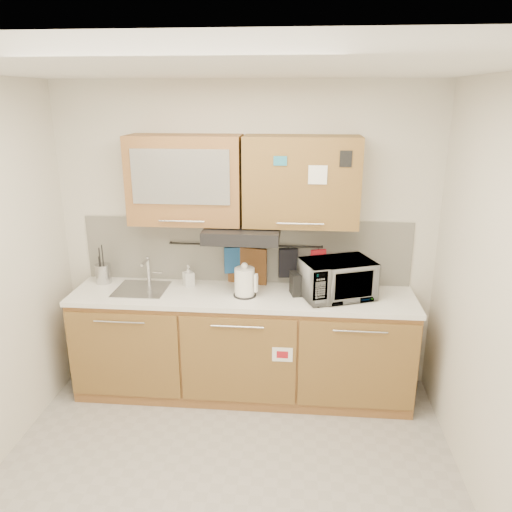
# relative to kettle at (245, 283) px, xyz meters

# --- Properties ---
(floor) EXTENTS (3.20, 3.20, 0.00)m
(floor) POSITION_rel_kettle_xyz_m (-0.03, -1.15, -1.03)
(floor) COLOR #9E9993
(floor) RESTS_ON ground
(ceiling) EXTENTS (3.20, 3.20, 0.00)m
(ceiling) POSITION_rel_kettle_xyz_m (-0.03, -1.15, 1.57)
(ceiling) COLOR white
(ceiling) RESTS_ON wall_back
(wall_back) EXTENTS (3.20, 0.00, 3.20)m
(wall_back) POSITION_rel_kettle_xyz_m (-0.03, 0.35, 0.27)
(wall_back) COLOR silver
(wall_back) RESTS_ON ground
(wall_right) EXTENTS (0.00, 3.00, 3.00)m
(wall_right) POSITION_rel_kettle_xyz_m (1.57, -1.15, 0.27)
(wall_right) COLOR silver
(wall_right) RESTS_ON ground
(base_cabinet) EXTENTS (2.80, 0.64, 0.88)m
(base_cabinet) POSITION_rel_kettle_xyz_m (-0.03, 0.04, -0.63)
(base_cabinet) COLOR #9E6638
(base_cabinet) RESTS_ON floor
(countertop) EXTENTS (2.82, 0.62, 0.04)m
(countertop) POSITION_rel_kettle_xyz_m (-0.03, 0.04, -0.13)
(countertop) COLOR white
(countertop) RESTS_ON base_cabinet
(backsplash) EXTENTS (2.80, 0.02, 0.56)m
(backsplash) POSITION_rel_kettle_xyz_m (-0.03, 0.34, 0.17)
(backsplash) COLOR silver
(backsplash) RESTS_ON countertop
(upper_cabinets) EXTENTS (1.82, 0.37, 0.70)m
(upper_cabinets) POSITION_rel_kettle_xyz_m (-0.03, 0.17, 0.80)
(upper_cabinets) COLOR #9E6638
(upper_cabinets) RESTS_ON wall_back
(range_hood) EXTENTS (0.60, 0.46, 0.10)m
(range_hood) POSITION_rel_kettle_xyz_m (-0.03, 0.10, 0.39)
(range_hood) COLOR black
(range_hood) RESTS_ON upper_cabinets
(sink) EXTENTS (0.42, 0.40, 0.26)m
(sink) POSITION_rel_kettle_xyz_m (-0.88, 0.06, -0.11)
(sink) COLOR silver
(sink) RESTS_ON countertop
(utensil_rail) EXTENTS (1.30, 0.02, 0.02)m
(utensil_rail) POSITION_rel_kettle_xyz_m (-0.03, 0.30, 0.23)
(utensil_rail) COLOR black
(utensil_rail) RESTS_ON backsplash
(utensil_crock) EXTENTS (0.17, 0.17, 0.33)m
(utensil_crock) POSITION_rel_kettle_xyz_m (-1.25, 0.19, -0.03)
(utensil_crock) COLOR #B0B0B4
(utensil_crock) RESTS_ON countertop
(kettle) EXTENTS (0.22, 0.21, 0.29)m
(kettle) POSITION_rel_kettle_xyz_m (0.00, 0.00, 0.00)
(kettle) COLOR white
(kettle) RESTS_ON countertop
(toaster) EXTENTS (0.27, 0.20, 0.18)m
(toaster) POSITION_rel_kettle_xyz_m (0.49, 0.09, -0.02)
(toaster) COLOR black
(toaster) RESTS_ON countertop
(microwave) EXTENTS (0.65, 0.55, 0.31)m
(microwave) POSITION_rel_kettle_xyz_m (0.74, 0.04, 0.04)
(microwave) COLOR #999999
(microwave) RESTS_ON countertop
(soap_bottle) EXTENTS (0.11, 0.11, 0.18)m
(soap_bottle) POSITION_rel_kettle_xyz_m (-0.50, 0.18, -0.02)
(soap_bottle) COLOR #999999
(soap_bottle) RESTS_ON countertop
(cutting_board) EXTENTS (0.34, 0.09, 0.42)m
(cutting_board) POSITION_rel_kettle_xyz_m (-0.01, 0.29, -0.00)
(cutting_board) COLOR brown
(cutting_board) RESTS_ON utensil_rail
(oven_mitt) EXTENTS (0.14, 0.06, 0.23)m
(oven_mitt) POSITION_rel_kettle_xyz_m (-0.14, 0.29, 0.09)
(oven_mitt) COLOR #205495
(oven_mitt) RESTS_ON utensil_rail
(dark_pouch) EXTENTS (0.16, 0.07, 0.25)m
(dark_pouch) POSITION_rel_kettle_xyz_m (0.34, 0.29, 0.08)
(dark_pouch) COLOR black
(dark_pouch) RESTS_ON utensil_rail
(pot_holder) EXTENTS (0.13, 0.06, 0.16)m
(pot_holder) POSITION_rel_kettle_xyz_m (0.59, 0.29, 0.12)
(pot_holder) COLOR red
(pot_holder) RESTS_ON utensil_rail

